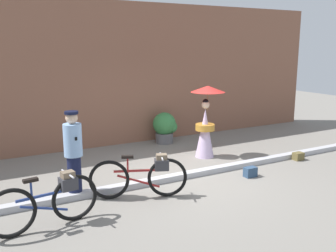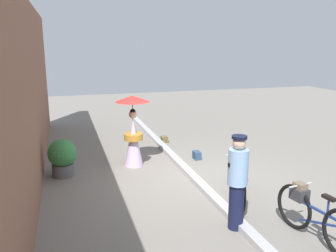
{
  "view_description": "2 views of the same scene",
  "coord_description": "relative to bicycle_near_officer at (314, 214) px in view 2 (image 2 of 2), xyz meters",
  "views": [
    {
      "loc": [
        -4.04,
        -6.72,
        2.83
      ],
      "look_at": [
        -0.23,
        0.22,
        1.15
      ],
      "focal_mm": 40.61,
      "sensor_mm": 36.0,
      "label": 1
    },
    {
      "loc": [
        -7.26,
        2.8,
        3.12
      ],
      "look_at": [
        0.46,
        0.48,
        1.23
      ],
      "focal_mm": 37.42,
      "sensor_mm": 36.0,
      "label": 2
    }
  ],
  "objects": [
    {
      "name": "bicycle_near_officer",
      "position": [
        0.0,
        0.0,
        0.0
      ],
      "size": [
        1.78,
        0.48,
        0.87
      ],
      "color": "black",
      "rests_on": "ground_plane"
    },
    {
      "name": "ground_plane",
      "position": [
        3.0,
        0.93,
        -0.45
      ],
      "size": [
        30.0,
        30.0,
        0.0
      ],
      "primitive_type": "plane",
      "color": "gray"
    },
    {
      "name": "person_with_parasol",
      "position": [
        4.39,
        2.08,
        0.51
      ],
      "size": [
        0.87,
        0.87,
        1.84
      ],
      "color": "silver",
      "rests_on": "ground_plane"
    },
    {
      "name": "sidewalk_curb",
      "position": [
        3.0,
        0.93,
        -0.39
      ],
      "size": [
        14.0,
        0.2,
        0.12
      ],
      "primitive_type": "cube",
      "color": "#B2B2B7",
      "rests_on": "ground_plane"
    },
    {
      "name": "backpack_on_pavement",
      "position": [
        6.28,
        0.69,
        -0.35
      ],
      "size": [
        0.25,
        0.19,
        0.19
      ],
      "color": "brown",
      "rests_on": "ground_plane"
    },
    {
      "name": "backpack_spare",
      "position": [
        4.38,
        0.3,
        -0.34
      ],
      "size": [
        0.27,
        0.17,
        0.22
      ],
      "color": "navy",
      "rests_on": "ground_plane"
    },
    {
      "name": "building_wall",
      "position": [
        3.0,
        4.53,
        1.57
      ],
      "size": [
        14.0,
        0.4,
        4.05
      ],
      "primitive_type": "cube",
      "color": "brown",
      "rests_on": "ground_plane"
    },
    {
      "name": "bicycle_far_side",
      "position": [
        1.81,
        0.39,
        -0.01
      ],
      "size": [
        1.74,
        0.77,
        0.84
      ],
      "color": "black",
      "rests_on": "ground_plane"
    },
    {
      "name": "potted_plant_by_door",
      "position": [
        4.17,
        3.85,
        0.04
      ],
      "size": [
        0.69,
        0.68,
        0.91
      ],
      "color": "#59595B",
      "rests_on": "ground_plane"
    },
    {
      "name": "person_officer",
      "position": [
        0.7,
        1.02,
        0.44
      ],
      "size": [
        0.34,
        0.38,
        1.66
      ],
      "color": "#141938",
      "rests_on": "ground_plane"
    }
  ]
}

